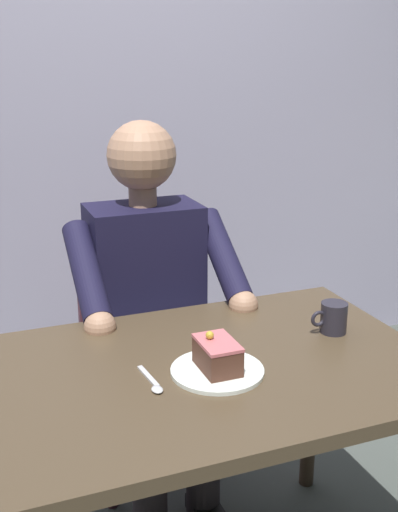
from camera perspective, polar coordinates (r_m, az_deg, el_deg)
The scene contains 8 objects.
cafe_rear_panel at distance 2.75m, azimuth -10.29°, elevation 18.68°, with size 6.40×0.12×3.00m, color #A8A2BD.
dining_table at distance 1.63m, azimuth 1.45°, elevation -12.25°, with size 1.09×0.75×0.71m.
chair at distance 2.28m, azimuth -5.43°, elevation -7.18°, with size 0.42×0.42×0.88m.
seated_person at distance 2.07m, azimuth -4.26°, elevation -4.75°, with size 0.53×0.58×1.25m.
dessert_plate at distance 1.54m, azimuth 1.66°, elevation -10.30°, with size 0.23×0.23×0.01m, color white.
cake_slice at distance 1.52m, azimuth 1.66°, elevation -8.91°, with size 0.08×0.13×0.09m.
coffee_cup at distance 1.78m, azimuth 12.01°, elevation -5.41°, with size 0.11×0.07×0.09m.
dessert_spoon at distance 1.49m, azimuth -4.17°, elevation -11.39°, with size 0.03×0.14×0.01m.
Camera 1 is at (0.55, 1.30, 1.43)m, focal length 44.34 mm.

